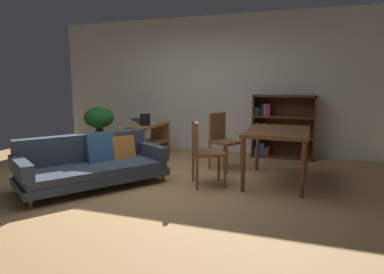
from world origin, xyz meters
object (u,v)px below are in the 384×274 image
fabric_couch (92,163)px  dining_table (278,135)px  desk_speaker (145,120)px  potted_floor_plant (99,123)px  dining_chair_far (203,149)px  open_laptop (145,122)px  bookshelf (279,127)px  dining_chair_near (222,138)px  media_console (149,142)px

fabric_couch → dining_table: 2.58m
desk_speaker → fabric_couch: bearing=-89.3°
dining_table → fabric_couch: bearing=-157.4°
potted_floor_plant → dining_chair_far: size_ratio=1.07×
fabric_couch → dining_chair_far: 1.53m
dining_table → desk_speaker: bearing=165.4°
fabric_couch → open_laptop: size_ratio=4.79×
dining_chair_far → bookshelf: bearing=70.4°
desk_speaker → dining_chair_near: size_ratio=0.22×
open_laptop → desk_speaker: bearing=-61.2°
media_console → open_laptop: size_ratio=2.47×
bookshelf → desk_speaker: bearing=-153.6°
fabric_couch → dining_chair_near: 2.07m
fabric_couch → dining_chair_near: (1.44, 1.47, 0.20)m
dining_chair_near → potted_floor_plant: bearing=177.8°
open_laptop → dining_chair_near: (1.59, -0.37, -0.15)m
potted_floor_plant → dining_table: size_ratio=0.76×
dining_chair_far → bookshelf: (0.79, 2.20, 0.07)m
open_laptop → potted_floor_plant: potted_floor_plant is taller
fabric_couch → open_laptop: open_laptop is taller
desk_speaker → dining_chair_near: bearing=-5.3°
dining_chair_far → fabric_couch: bearing=-160.3°
fabric_couch → dining_chair_far: bearing=19.7°
open_laptop → bookshelf: bearing=20.4°
dining_chair_far → bookshelf: 2.34m
fabric_couch → open_laptop: bearing=94.6°
potted_floor_plant → dining_chair_far: bearing=-23.7°
potted_floor_plant → bookshelf: size_ratio=0.81×
potted_floor_plant → dining_table: 3.37m
dining_table → dining_chair_far: (-0.93, -0.47, -0.17)m
media_console → desk_speaker: desk_speaker is taller
dining_chair_near → bookshelf: bookshelf is taller
potted_floor_plant → dining_chair_near: size_ratio=1.04×
dining_chair_far → bookshelf: bookshelf is taller
dining_table → dining_chair_far: size_ratio=1.42×
fabric_couch → bookshelf: (2.21, 2.71, 0.26)m
desk_speaker → potted_floor_plant: potted_floor_plant is taller
open_laptop → dining_table: (2.51, -0.85, 0.01)m
open_laptop → bookshelf: size_ratio=0.36×
media_console → dining_table: size_ratio=0.85×
fabric_couch → dining_table: size_ratio=1.64×
dining_table → bookshelf: size_ratio=1.07×
media_console → bookshelf: bookshelf is taller
desk_speaker → dining_table: 2.46m
media_console → desk_speaker: (0.03, -0.18, 0.43)m
fabric_couch → media_console: fabric_couch is taller
fabric_couch → potted_floor_plant: (-0.96, 1.56, 0.34)m
fabric_couch → open_laptop: (-0.15, 1.84, 0.36)m
open_laptop → fabric_couch: bearing=-85.4°
potted_floor_plant → bookshelf: 3.37m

